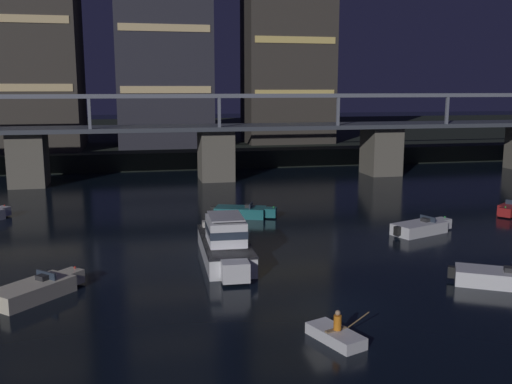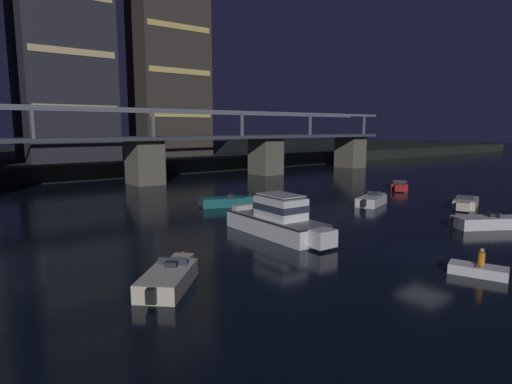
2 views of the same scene
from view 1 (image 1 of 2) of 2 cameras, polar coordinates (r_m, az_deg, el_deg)
name	(u,v)px [view 1 (image 1 of 2)]	position (r m, az deg, el deg)	size (l,w,h in m)	color
ground_plane	(335,307)	(27.81, 7.76, -11.16)	(400.00, 400.00, 0.00)	black
far_riverbank	(180,135)	(111.89, -7.47, 5.56)	(240.00, 80.00, 2.20)	black
river_bridge	(216,144)	(64.08, -3.99, 4.78)	(84.30, 6.40, 9.38)	#605B51
tower_west_tall	(161,2)	(82.55, -9.32, 17.99)	(12.43, 12.64, 38.69)	#282833
tower_central	(288,15)	(85.57, 3.17, 16.99)	(12.28, 8.33, 36.21)	#38332D
cabin_cruiser_near_left	(225,243)	(34.35, -3.04, -5.05)	(2.97, 9.21, 2.79)	silver
speedboat_near_center	(36,290)	(30.50, -20.81, -8.97)	(4.32, 4.45, 1.16)	beige
speedboat_mid_left	(499,278)	(32.75, 22.83, -7.79)	(4.87, 3.61, 1.16)	silver
speedboat_mid_right	(243,212)	(45.76, -1.29, -1.97)	(5.11, 3.04, 1.16)	#196066
speedboat_far_center	(421,228)	(42.34, 15.94, -3.38)	(5.10, 3.06, 1.16)	silver
dinghy_with_paddler	(336,335)	(24.26, 7.84, -13.76)	(2.68, 2.82, 1.36)	silver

